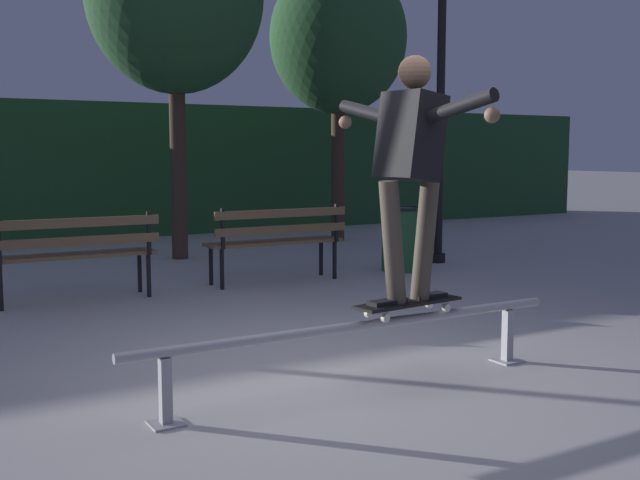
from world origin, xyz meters
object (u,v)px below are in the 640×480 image
object	(u,v)px
park_bench_leftmost	(75,248)
tree_far_right	(338,39)
lamp_post_right	(441,74)
park_bench_left_center	(277,236)
skateboard	(408,303)
trash_can	(401,238)
skateboarder	(410,157)
grind_rail	(359,336)

from	to	relation	value
park_bench_leftmost	tree_far_right	world-z (taller)	tree_far_right
lamp_post_right	park_bench_left_center	bearing A→B (deg)	-172.01
skateboard	lamp_post_right	distance (m)	5.81
lamp_post_right	trash_can	bearing A→B (deg)	-158.52
skateboard	skateboarder	distance (m)	0.94
skateboarder	park_bench_leftmost	size ratio (longest dim) A/B	0.97
grind_rail	skateboard	size ratio (longest dim) A/B	3.84
skateboard	skateboarder	xyz separation A→B (m)	(0.00, 0.00, 0.94)
tree_far_right	grind_rail	bearing A→B (deg)	-120.83
park_bench_leftmost	lamp_post_right	world-z (taller)	lamp_post_right
park_bench_left_center	skateboard	bearing A→B (deg)	-104.74
grind_rail	trash_can	xyz separation A→B (m)	(3.11, 3.77, 0.07)
lamp_post_right	grind_rail	bearing A→B (deg)	-134.00
park_bench_leftmost	lamp_post_right	xyz separation A→B (m)	(4.83, 0.37, 1.94)
skateboarder	park_bench_leftmost	world-z (taller)	skateboarder
skateboarder	park_bench_left_center	world-z (taller)	skateboarder
park_bench_leftmost	lamp_post_right	bearing A→B (deg)	4.33
grind_rail	trash_can	size ratio (longest dim) A/B	3.82
park_bench_left_center	park_bench_leftmost	bearing A→B (deg)	180.00
skateboard	tree_far_right	world-z (taller)	tree_far_right
lamp_post_right	park_bench_leftmost	bearing A→B (deg)	-175.67
grind_rail	lamp_post_right	xyz separation A→B (m)	(3.97, 4.11, 2.14)
lamp_post_right	tree_far_right	bearing A→B (deg)	86.01
grind_rail	skateboard	distance (m)	0.41
park_bench_leftmost	lamp_post_right	distance (m)	5.22
skateboard	park_bench_leftmost	xyz separation A→B (m)	(-1.24, 3.75, 0.03)
grind_rail	park_bench_leftmost	bearing A→B (deg)	102.93
park_bench_leftmost	park_bench_left_center	size ratio (longest dim) A/B	1.00
park_bench_leftmost	tree_far_right	bearing A→B (deg)	32.82
skateboard	trash_can	bearing A→B (deg)	54.11
skateboarder	trash_can	world-z (taller)	skateboarder
grind_rail	lamp_post_right	distance (m)	6.11
skateboard	trash_can	size ratio (longest dim) A/B	1.00
skateboard	tree_far_right	size ratio (longest dim) A/B	0.18
park_bench_leftmost	park_bench_left_center	distance (m)	2.22
park_bench_leftmost	trash_can	size ratio (longest dim) A/B	2.01
grind_rail	skateboard	world-z (taller)	skateboard
skateboarder	lamp_post_right	distance (m)	5.56
park_bench_left_center	lamp_post_right	world-z (taller)	lamp_post_right
trash_can	skateboarder	bearing A→B (deg)	-125.87
grind_rail	skateboard	bearing A→B (deg)	0.00
park_bench_left_center	trash_can	world-z (taller)	park_bench_left_center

